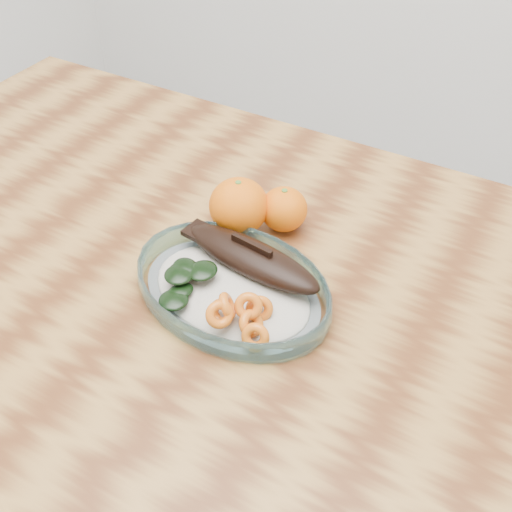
# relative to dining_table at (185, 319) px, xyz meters

# --- Properties ---
(dining_table) EXTENTS (1.20, 0.80, 0.75)m
(dining_table) POSITION_rel_dining_table_xyz_m (0.00, 0.00, 0.00)
(dining_table) COLOR #5B2F15
(dining_table) RESTS_ON ground
(plated_meal) EXTENTS (0.53, 0.53, 0.08)m
(plated_meal) POSITION_rel_dining_table_xyz_m (0.09, -0.01, 0.12)
(plated_meal) COLOR white
(plated_meal) RESTS_ON dining_table
(orange_left) EXTENTS (0.08, 0.08, 0.08)m
(orange_left) POSITION_rel_dining_table_xyz_m (0.03, 0.11, 0.14)
(orange_left) COLOR #DE4604
(orange_left) RESTS_ON dining_table
(orange_right) EXTENTS (0.06, 0.06, 0.06)m
(orange_right) POSITION_rel_dining_table_xyz_m (0.08, 0.14, 0.13)
(orange_right) COLOR #DE4604
(orange_right) RESTS_ON dining_table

